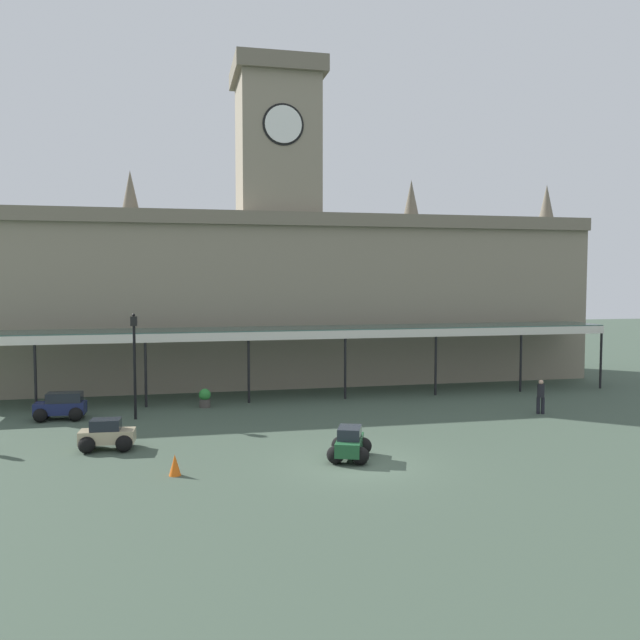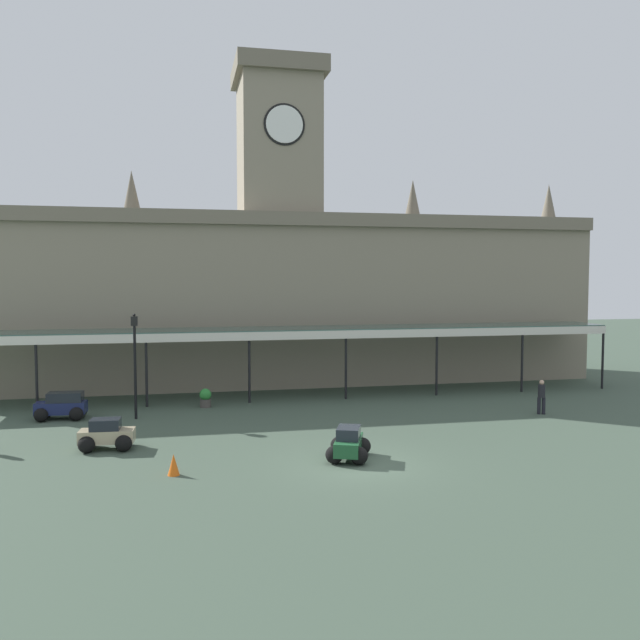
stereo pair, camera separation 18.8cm
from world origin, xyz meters
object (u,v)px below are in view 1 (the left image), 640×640
Objects in this scene: car_navy_estate at (61,408)px; pedestrian_beside_cars at (541,395)px; victorian_lamppost at (134,354)px; car_green_sedan at (350,445)px; planter_near_kerb at (205,398)px; car_beige_sedan at (107,437)px; traffic_cone at (175,465)px.

car_navy_estate is 1.38× the size of pedestrian_beside_cars.
pedestrian_beside_cars is 19.50m from victorian_lamppost.
car_green_sedan is 11.75m from planter_near_kerb.
car_green_sedan is at bearing -20.35° from car_beige_sedan.
car_beige_sedan is 6.01m from victorian_lamppost.
pedestrian_beside_cars is at bearing 6.85° from car_beige_sedan.
traffic_cone is at bearing -159.99° from pedestrian_beside_cars.
car_green_sedan is 6.25m from traffic_cone.
car_green_sedan reaches higher than traffic_cone.
planter_near_kerb is (-15.86, 5.11, -0.42)m from pedestrian_beside_cars.
victorian_lamppost is at bearing 132.95° from car_green_sedan.
planter_near_kerb reaches higher than traffic_cone.
car_navy_estate reaches higher than car_green_sedan.
car_navy_estate is at bearing 113.68° from car_beige_sedan.
victorian_lamppost reaches higher than car_beige_sedan.
car_green_sedan is 12.46m from pedestrian_beside_cars.
car_beige_sedan is at bearing 123.06° from traffic_cone.
car_navy_estate is 0.46× the size of victorian_lamppost.
traffic_cone is at bearing -78.92° from victorian_lamppost.
car_navy_estate is 4.24m from victorian_lamppost.
car_green_sedan is 3.12× the size of traffic_cone.
victorian_lamppost reaches higher than car_navy_estate.
victorian_lamppost is 4.68m from planter_near_kerb.
car_beige_sedan is at bearing -66.32° from car_navy_estate.
car_beige_sedan is at bearing 159.65° from car_green_sedan.
planter_near_kerb is at bearing 82.69° from traffic_cone.
car_navy_estate reaches higher than planter_near_kerb.
pedestrian_beside_cars is (11.10, 5.64, 0.41)m from car_green_sedan.
car_beige_sedan is 8.50m from planter_near_kerb.
car_beige_sedan is 0.42× the size of victorian_lamppost.
car_green_sedan is 1.33× the size of pedestrian_beside_cars.
victorian_lamppost is (-8.04, 8.64, 2.57)m from car_green_sedan.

